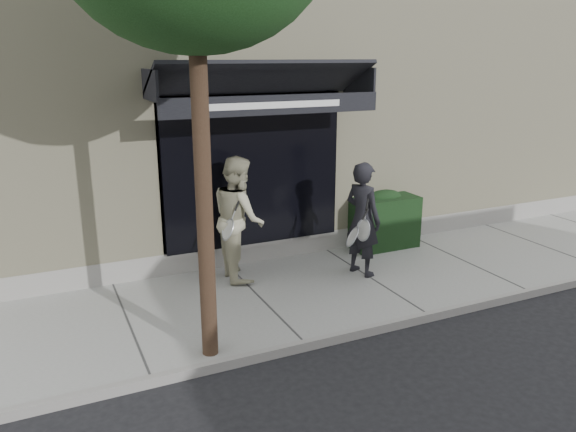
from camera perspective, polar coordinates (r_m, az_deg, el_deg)
name	(u,v)px	position (r m, az deg, el deg)	size (l,w,h in m)	color
ground	(369,283)	(9.71, 8.22, -6.79)	(80.00, 80.00, 0.00)	black
sidewalk	(369,280)	(9.69, 8.24, -6.47)	(20.00, 3.00, 0.12)	gray
curb	(427,317)	(8.55, 13.94, -9.90)	(20.00, 0.10, 0.14)	gray
building_facade	(258,100)	(13.41, -3.08, 11.71)	(14.30, 8.04, 5.64)	beige
hedge	(383,220)	(11.06, 9.66, -0.39)	(1.30, 0.70, 1.14)	black
pedestrian_front	(363,219)	(9.50, 7.59, -0.32)	(0.80, 0.87, 1.94)	black
pedestrian_back	(239,218)	(9.30, -5.04, -0.19)	(0.86, 1.07, 2.07)	#B4AF90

